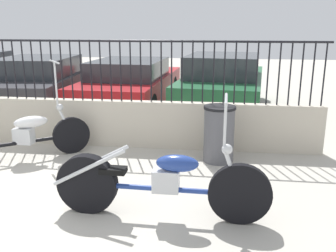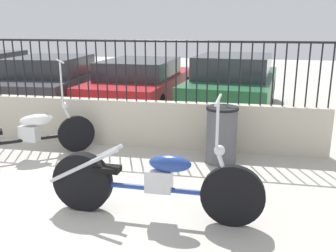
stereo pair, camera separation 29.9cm
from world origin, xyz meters
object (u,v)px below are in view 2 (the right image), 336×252
Objects in this scene: motorcycle_black at (20,135)px; car_dark_grey at (55,82)px; car_red at (142,83)px; trash_bin at (221,135)px; car_green at (234,84)px; motorcycle_blue at (143,182)px.

car_dark_grey is at bearing 71.12° from motorcycle_black.
car_dark_grey is 2.11m from car_red.
car_green is (0.10, 3.37, 0.26)m from trash_bin.
car_dark_grey is at bearing 144.82° from trash_bin.
motorcycle_black is (-2.29, 1.36, -0.01)m from motorcycle_blue.
trash_bin is at bearing 69.49° from motorcycle_blue.
motorcycle_blue is 1.30× the size of motorcycle_black.
car_red is at bearing -81.96° from car_dark_grey.
car_red is (0.91, 3.86, 0.24)m from motorcycle_black.
trash_bin is 0.19× the size of car_red.
motorcycle_black is at bearing 169.75° from car_red.
trash_bin is at bearing -129.16° from car_dark_grey.
car_green is at bearing 82.38° from motorcycle_blue.
car_green is at bearing -87.46° from car_red.
car_dark_grey is 0.93× the size of car_red.
trash_bin is at bearing -28.81° from motorcycle_black.
motorcycle_blue is 0.53× the size of car_red.
motorcycle_black is at bearing 150.89° from motorcycle_blue.
motorcycle_black is 2.10× the size of trash_bin.
trash_bin is at bearing -144.95° from car_red.
car_green is at bearing -88.37° from car_dark_grey.
motorcycle_black reaches higher than car_red.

